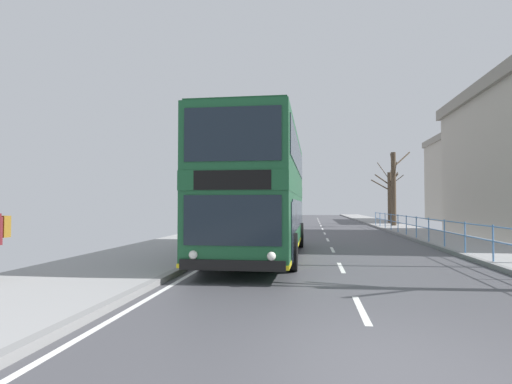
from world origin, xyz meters
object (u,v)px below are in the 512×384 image
(background_building_00, at_px, (486,176))
(bare_tree_far_01, at_px, (394,187))
(bare_tree_far_02, at_px, (389,195))
(double_decker_bus_main, at_px, (261,192))

(background_building_00, bearing_deg, bare_tree_far_01, -135.32)
(bare_tree_far_02, bearing_deg, double_decker_bus_main, -109.21)
(bare_tree_far_01, distance_m, bare_tree_far_02, 5.52)
(bare_tree_far_01, xyz_separation_m, bare_tree_far_02, (0.62, 5.46, -0.49))
(double_decker_bus_main, height_order, bare_tree_far_02, bare_tree_far_02)
(bare_tree_far_02, bearing_deg, background_building_00, 28.60)
(background_building_00, bearing_deg, double_decker_bus_main, -122.04)
(bare_tree_far_02, bearing_deg, bare_tree_far_01, -96.50)
(double_decker_bus_main, height_order, background_building_00, background_building_00)
(double_decker_bus_main, bearing_deg, bare_tree_far_02, 70.79)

